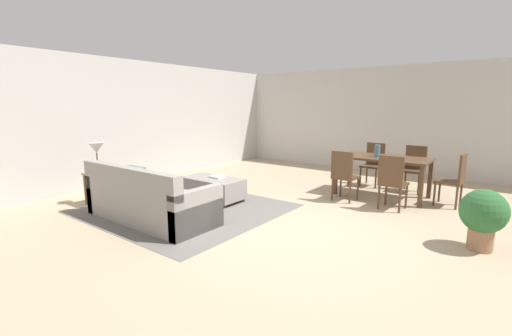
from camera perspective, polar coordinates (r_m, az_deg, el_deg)
name	(u,v)px	position (r m, az deg, el deg)	size (l,w,h in m)	color
ground_plane	(297,226)	(5.05, 6.81, -9.59)	(10.80, 10.80, 0.00)	tan
wall_back	(399,120)	(9.43, 22.67, 7.34)	(9.00, 0.12, 2.70)	beige
wall_left	(137,122)	(8.28, -19.18, 7.25)	(0.12, 11.00, 2.70)	beige
area_rug	(186,208)	(5.95, -11.63, -6.59)	(3.00, 2.80, 0.01)	slate
couch	(148,201)	(5.45, -17.47, -5.25)	(2.16, 0.89, 0.86)	gray
ottoman_table	(213,188)	(6.34, -7.17, -3.24)	(1.13, 0.60, 0.41)	gray
side_table	(99,180)	(6.55, -24.66, -1.76)	(0.40, 0.40, 0.57)	olive
table_lamp	(96,149)	(6.47, -25.01, 2.84)	(0.26, 0.26, 0.53)	brown
dining_table	(383,162)	(6.93, 20.31, 0.98)	(1.67, 0.87, 0.76)	#513823
dining_chair_near_left	(344,173)	(6.36, 14.40, -0.82)	(0.42, 0.42, 0.92)	#513823
dining_chair_near_right	(392,179)	(6.06, 21.70, -1.78)	(0.42, 0.42, 0.92)	#513823
dining_chair_far_left	(374,162)	(7.83, 18.96, 1.00)	(0.42, 0.42, 0.92)	#513823
dining_chair_far_right	(414,166)	(7.58, 24.80, 0.31)	(0.41, 0.41, 0.92)	#513823
dining_chair_head_east	(455,177)	(6.74, 30.19, -1.30)	(0.43, 0.43, 0.92)	#513823
vase_centerpiece	(377,151)	(6.88, 19.52, 2.72)	(0.10, 0.10, 0.23)	slate
book_on_ottoman	(218,177)	(6.32, -6.42, -1.47)	(0.26, 0.20, 0.03)	silver
potted_plant	(483,215)	(4.92, 33.59, -6.49)	(0.53, 0.53, 0.75)	#996B4C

